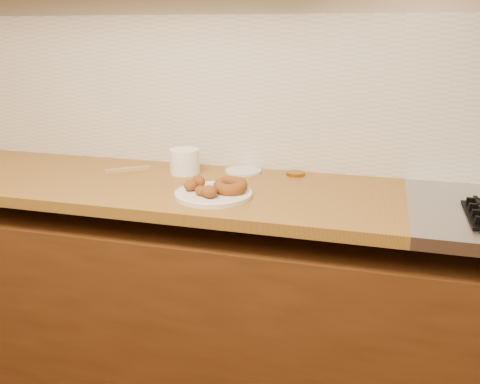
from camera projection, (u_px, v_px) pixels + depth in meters
The scene contains 11 objects.
wall_back at pixel (280, 55), 1.95m from camera, with size 4.00×0.02×2.70m, color tan.
base_cabinet at pixel (258, 317), 1.96m from camera, with size 3.60×0.60×0.77m, color #512B11.
butcher_block at pixel (98, 181), 1.98m from camera, with size 2.30×0.62×0.04m, color olive.
backsplash at pixel (279, 95), 1.99m from camera, with size 3.60×0.02×0.60m, color silver.
donut_plate at pixel (213, 194), 1.73m from camera, with size 0.26×0.26×0.02m, color silver.
ring_donut at pixel (230, 186), 1.73m from camera, with size 0.12×0.12×0.04m, color brown.
fried_dough_chunks at pixel (201, 187), 1.72m from camera, with size 0.15×0.16×0.05m.
plastic_tub at pixel (185, 161), 2.00m from camera, with size 0.12×0.12×0.10m, color white.
tub_lid at pixel (243, 171), 2.03m from camera, with size 0.15×0.15×0.01m, color silver.
brass_jar_lid at pixel (296, 174), 1.99m from camera, with size 0.07×0.07×0.01m, color #A46920.
wooden_utensil at pixel (127, 170), 2.04m from camera, with size 0.18×0.02×0.01m, color #A78852.
Camera 1 is at (0.39, 0.01, 1.44)m, focal length 38.00 mm.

